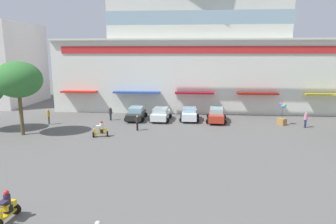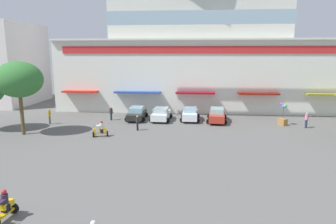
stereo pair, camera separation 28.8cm
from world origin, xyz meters
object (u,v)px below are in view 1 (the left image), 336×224
(parked_car_3, at_px, (216,115))
(balloon_vendor_cart, at_px, (282,116))
(scooter_rider_2, at_px, (101,130))
(scooter_rider_4, at_px, (7,209))
(parked_car_0, at_px, (136,113))
(pedestrian_0, at_px, (306,119))
(plaza_tree_2, at_px, (18,80))
(pedestrian_3, at_px, (137,122))
(pedestrian_1, at_px, (49,116))
(parked_car_2, at_px, (190,114))
(parked_car_1, at_px, (161,114))
(pedestrian_2, at_px, (110,113))

(parked_car_3, relative_size, balloon_vendor_cart, 1.84)
(scooter_rider_2, xyz_separation_m, scooter_rider_4, (-0.07, -14.63, -0.01))
(parked_car_0, xyz_separation_m, scooter_rider_4, (-2.04, -22.32, -0.13))
(scooter_rider_2, xyz_separation_m, pedestrian_0, (20.63, 5.21, 0.30))
(plaza_tree_2, bearing_deg, pedestrian_3, 12.94)
(plaza_tree_2, height_order, parked_car_3, plaza_tree_2)
(pedestrian_1, bearing_deg, scooter_rider_4, -69.40)
(scooter_rider_2, xyz_separation_m, pedestrian_1, (-7.24, 4.46, 0.36))
(parked_car_0, relative_size, parked_car_2, 1.16)
(pedestrian_0, distance_m, pedestrian_3, 17.78)
(parked_car_1, bearing_deg, plaza_tree_2, -150.04)
(pedestrian_1, distance_m, balloon_vendor_cart, 25.80)
(pedestrian_2, bearing_deg, parked_car_0, 12.16)
(parked_car_2, xyz_separation_m, scooter_rider_4, (-8.39, -22.32, -0.16))
(parked_car_1, relative_size, pedestrian_0, 2.51)
(parked_car_3, xyz_separation_m, pedestrian_3, (-8.37, -4.74, 0.10))
(plaza_tree_2, relative_size, pedestrian_1, 4.10)
(pedestrian_0, relative_size, balloon_vendor_cart, 0.66)
(scooter_rider_2, distance_m, scooter_rider_4, 14.63)
(plaza_tree_2, relative_size, pedestrian_0, 4.30)
(pedestrian_0, distance_m, balloon_vendor_cart, 2.37)
(pedestrian_2, relative_size, pedestrian_3, 1.03)
(pedestrian_2, bearing_deg, scooter_rider_2, -82.22)
(parked_car_2, height_order, pedestrian_2, pedestrian_2)
(parked_car_1, relative_size, scooter_rider_4, 2.74)
(plaza_tree_2, xyz_separation_m, parked_car_2, (16.10, 7.57, -4.56))
(pedestrian_1, relative_size, pedestrian_2, 1.06)
(parked_car_1, height_order, pedestrian_1, pedestrian_1)
(parked_car_2, distance_m, pedestrian_3, 7.34)
(parked_car_2, xyz_separation_m, pedestrian_1, (-15.56, -3.24, 0.22))
(parked_car_0, height_order, parked_car_3, parked_car_3)
(parked_car_1, height_order, pedestrian_0, pedestrian_0)
(parked_car_3, distance_m, pedestrian_3, 9.62)
(parked_car_1, bearing_deg, parked_car_3, -0.82)
(pedestrian_2, bearing_deg, pedestrian_0, -4.89)
(parked_car_1, xyz_separation_m, balloon_vendor_cart, (13.57, -1.19, 0.30))
(balloon_vendor_cart, bearing_deg, scooter_rider_2, -161.33)
(pedestrian_0, height_order, pedestrian_3, pedestrian_0)
(scooter_rider_4, xyz_separation_m, pedestrian_0, (20.69, 19.84, 0.31))
(pedestrian_0, bearing_deg, plaza_tree_2, -169.84)
(plaza_tree_2, bearing_deg, balloon_vendor_cart, 13.13)
(plaza_tree_2, relative_size, parked_car_3, 1.54)
(parked_car_2, bearing_deg, scooter_rider_4, -110.60)
(balloon_vendor_cart, bearing_deg, scooter_rider_4, -131.64)
(parked_car_1, relative_size, pedestrian_3, 2.63)
(parked_car_0, xyz_separation_m, pedestrian_0, (18.65, -2.48, 0.18))
(parked_car_2, bearing_deg, balloon_vendor_cart, -8.10)
(pedestrian_0, bearing_deg, scooter_rider_2, -165.81)
(parked_car_3, xyz_separation_m, pedestrian_1, (-18.65, -2.90, 0.19))
(plaza_tree_2, bearing_deg, scooter_rider_4, -62.41)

